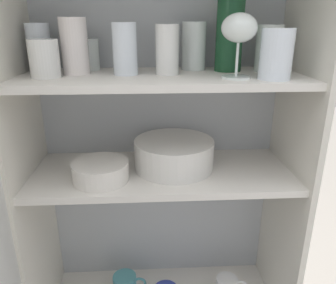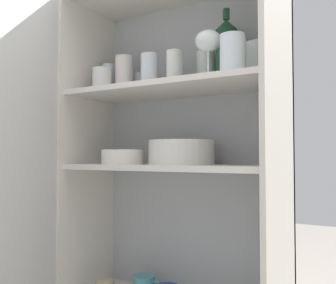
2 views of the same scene
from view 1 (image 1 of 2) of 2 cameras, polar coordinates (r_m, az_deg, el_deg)
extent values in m
cube|color=#B2B7BC|center=(1.20, -1.30, -4.95)|extent=(0.82, 0.02, 1.47)
cube|color=silver|center=(1.11, -22.37, -8.73)|extent=(0.02, 0.35, 1.47)
cube|color=silver|center=(1.13, 19.88, -7.73)|extent=(0.02, 0.35, 1.47)
cube|color=silver|center=(1.02, -1.00, -5.39)|extent=(0.78, 0.31, 0.02)
cube|color=silver|center=(0.93, -1.11, 11.03)|extent=(0.78, 0.31, 0.02)
cylinder|color=white|center=(0.92, -0.15, 15.76)|extent=(0.06, 0.06, 0.13)
cylinder|color=white|center=(1.02, 4.51, 16.31)|extent=(0.07, 0.07, 0.14)
cylinder|color=white|center=(0.89, 18.33, 14.32)|extent=(0.08, 0.08, 0.12)
cylinder|color=white|center=(0.93, -20.74, 13.43)|extent=(0.08, 0.08, 0.10)
cylinder|color=silver|center=(0.97, -15.96, 15.73)|extent=(0.07, 0.07, 0.15)
cylinder|color=white|center=(1.03, -21.44, 14.97)|extent=(0.07, 0.07, 0.14)
cylinder|color=white|center=(1.03, 17.14, 15.32)|extent=(0.08, 0.08, 0.13)
cylinder|color=white|center=(1.04, -13.63, 14.57)|extent=(0.06, 0.06, 0.09)
cylinder|color=white|center=(0.93, -7.52, 15.75)|extent=(0.07, 0.07, 0.14)
cylinder|color=white|center=(0.88, 11.72, 10.99)|extent=(0.07, 0.07, 0.01)
cylinder|color=white|center=(0.88, 11.93, 13.84)|extent=(0.01, 0.01, 0.08)
ellipsoid|color=white|center=(0.87, 12.31, 18.87)|extent=(0.09, 0.09, 0.07)
cylinder|color=#194728|center=(1.01, 10.64, 17.67)|extent=(0.08, 0.08, 0.20)
cylinder|color=silver|center=(1.03, 1.03, -4.19)|extent=(0.24, 0.24, 0.01)
cylinder|color=silver|center=(1.02, 1.04, -3.73)|extent=(0.24, 0.24, 0.01)
cylinder|color=silver|center=(1.02, 1.04, -3.27)|extent=(0.24, 0.24, 0.01)
cylinder|color=silver|center=(1.02, 1.04, -2.80)|extent=(0.24, 0.24, 0.01)
cylinder|color=silver|center=(1.01, 1.05, -2.33)|extent=(0.24, 0.24, 0.01)
cylinder|color=silver|center=(1.01, 1.05, -1.86)|extent=(0.24, 0.24, 0.01)
cylinder|color=silver|center=(1.01, 1.05, -1.39)|extent=(0.24, 0.24, 0.01)
cylinder|color=silver|center=(1.00, 1.06, -0.91)|extent=(0.24, 0.24, 0.01)
cylinder|color=silver|center=(1.00, 1.06, -0.43)|extent=(0.24, 0.24, 0.01)
cylinder|color=silver|center=(1.00, 1.06, 0.06)|extent=(0.24, 0.24, 0.01)
cylinder|color=silver|center=(0.96, -11.65, -4.98)|extent=(0.16, 0.16, 0.06)
torus|color=silver|center=(0.95, -11.76, -3.68)|extent=(0.16, 0.16, 0.01)
torus|color=teal|center=(1.31, -5.05, -23.36)|extent=(0.05, 0.01, 0.05)
camera|label=2|loc=(0.93, 99.88, -30.88)|focal=42.00mm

